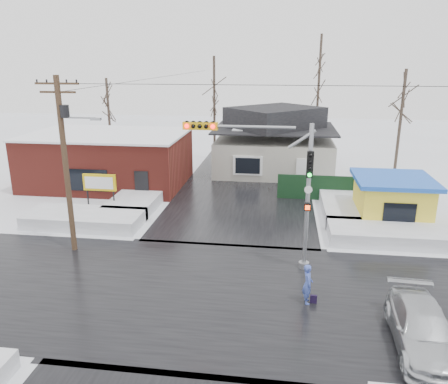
# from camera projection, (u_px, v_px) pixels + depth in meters

# --- Properties ---
(ground) EXTENTS (120.00, 120.00, 0.00)m
(ground) POSITION_uv_depth(u_px,v_px,m) (213.00, 293.00, 18.87)
(ground) COLOR white
(ground) RESTS_ON ground
(road_ns) EXTENTS (10.00, 120.00, 0.02)m
(road_ns) POSITION_uv_depth(u_px,v_px,m) (213.00, 293.00, 18.87)
(road_ns) COLOR black
(road_ns) RESTS_ON ground
(road_ew) EXTENTS (120.00, 10.00, 0.02)m
(road_ew) POSITION_uv_depth(u_px,v_px,m) (213.00, 293.00, 18.87)
(road_ew) COLOR black
(road_ew) RESTS_ON ground
(snowbank_nw) EXTENTS (7.00, 3.00, 0.80)m
(snowbank_nw) POSITION_uv_depth(u_px,v_px,m) (85.00, 219.00, 26.55)
(snowbank_nw) COLOR white
(snowbank_nw) RESTS_ON ground
(snowbank_ne) EXTENTS (7.00, 3.00, 0.80)m
(snowbank_ne) POSITION_uv_depth(u_px,v_px,m) (392.00, 234.00, 24.22)
(snowbank_ne) COLOR white
(snowbank_ne) RESTS_ON ground
(snowbank_nside_w) EXTENTS (3.00, 8.00, 0.80)m
(snowbank_nside_w) POSITION_uv_depth(u_px,v_px,m) (142.00, 196.00, 31.03)
(snowbank_nside_w) COLOR white
(snowbank_nside_w) RESTS_ON ground
(snowbank_nside_e) EXTENTS (3.00, 8.00, 0.80)m
(snowbank_nside_e) POSITION_uv_depth(u_px,v_px,m) (344.00, 204.00, 29.22)
(snowbank_nside_e) COLOR white
(snowbank_nside_e) RESTS_ON ground
(traffic_signal) EXTENTS (6.05, 0.68, 7.00)m
(traffic_signal) POSITION_uv_depth(u_px,v_px,m) (274.00, 177.00, 20.04)
(traffic_signal) COLOR gray
(traffic_signal) RESTS_ON ground
(utility_pole) EXTENTS (3.15, 0.44, 9.00)m
(utility_pole) POSITION_uv_depth(u_px,v_px,m) (66.00, 155.00, 21.71)
(utility_pole) COLOR #382619
(utility_pole) RESTS_ON ground
(brick_building) EXTENTS (12.20, 8.20, 4.12)m
(brick_building) POSITION_uv_depth(u_px,v_px,m) (109.00, 159.00, 34.84)
(brick_building) COLOR maroon
(brick_building) RESTS_ON ground
(marquee_sign) EXTENTS (2.20, 0.21, 2.55)m
(marquee_sign) POSITION_uv_depth(u_px,v_px,m) (100.00, 184.00, 28.46)
(marquee_sign) COLOR black
(marquee_sign) RESTS_ON ground
(house) EXTENTS (10.40, 8.40, 5.76)m
(house) POSITION_uv_depth(u_px,v_px,m) (274.00, 142.00, 38.68)
(house) COLOR #B0AD9F
(house) RESTS_ON ground
(kiosk) EXTENTS (4.60, 4.60, 2.88)m
(kiosk) POSITION_uv_depth(u_px,v_px,m) (392.00, 200.00, 26.68)
(kiosk) COLOR yellow
(kiosk) RESTS_ON ground
(fence) EXTENTS (8.00, 0.12, 1.80)m
(fence) POSITION_uv_depth(u_px,v_px,m) (334.00, 188.00, 31.03)
(fence) COLOR black
(fence) RESTS_ON ground
(tree_far_left) EXTENTS (3.00, 3.00, 10.00)m
(tree_far_left) POSITION_uv_depth(u_px,v_px,m) (214.00, 78.00, 41.69)
(tree_far_left) COLOR #332821
(tree_far_left) RESTS_ON ground
(tree_far_mid) EXTENTS (3.00, 3.00, 12.00)m
(tree_far_mid) POSITION_uv_depth(u_px,v_px,m) (320.00, 61.00, 41.83)
(tree_far_mid) COLOR #332821
(tree_far_mid) RESTS_ON ground
(tree_far_right) EXTENTS (3.00, 3.00, 9.00)m
(tree_far_right) POSITION_uv_depth(u_px,v_px,m) (404.00, 93.00, 34.17)
(tree_far_right) COLOR #332821
(tree_far_right) RESTS_ON ground
(tree_far_west) EXTENTS (3.00, 3.00, 8.00)m
(tree_far_west) POSITION_uv_depth(u_px,v_px,m) (107.00, 96.00, 41.56)
(tree_far_west) COLOR #332821
(tree_far_west) RESTS_ON ground
(pedestrian) EXTENTS (0.47, 0.67, 1.72)m
(pedestrian) POSITION_uv_depth(u_px,v_px,m) (308.00, 284.00, 17.91)
(pedestrian) COLOR #4056B5
(pedestrian) RESTS_ON ground
(car) EXTENTS (2.22, 5.01, 1.43)m
(car) POSITION_uv_depth(u_px,v_px,m) (423.00, 329.00, 15.17)
(car) COLOR silver
(car) RESTS_ON ground
(shopping_bag) EXTENTS (0.28, 0.13, 0.35)m
(shopping_bag) POSITION_uv_depth(u_px,v_px,m) (313.00, 299.00, 18.07)
(shopping_bag) COLOR black
(shopping_bag) RESTS_ON ground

